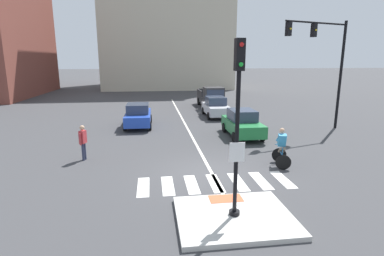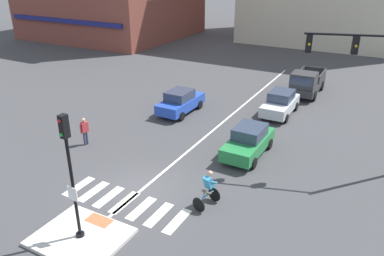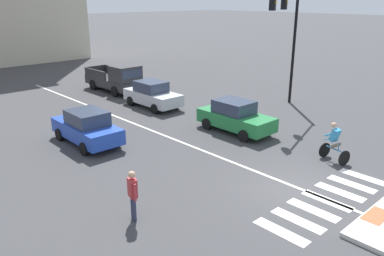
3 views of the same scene
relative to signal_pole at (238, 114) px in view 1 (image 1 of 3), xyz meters
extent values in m
plane|color=#3D3D3F|center=(0.00, 3.83, -3.17)|extent=(300.00, 300.00, 0.00)
cube|color=beige|center=(0.00, 0.01, -3.10)|extent=(3.41, 2.81, 0.15)
cube|color=#DB5B38|center=(0.00, 1.06, -3.02)|extent=(1.10, 0.60, 0.01)
cylinder|color=black|center=(0.00, 0.01, -2.96)|extent=(0.32, 0.32, 0.12)
cylinder|color=black|center=(0.00, 0.01, -0.87)|extent=(0.12, 0.12, 4.07)
cube|color=white|center=(0.00, -0.07, -1.07)|extent=(0.44, 0.03, 0.56)
cube|color=black|center=(0.00, 0.01, 1.59)|extent=(0.24, 0.28, 0.84)
sphere|color=red|center=(0.00, -0.15, 1.84)|extent=(0.12, 0.12, 0.12)
sphere|color=green|center=(0.00, -0.15, 1.34)|extent=(0.12, 0.12, 0.12)
cube|color=silver|center=(-2.73, 2.72, -3.17)|extent=(0.44, 1.80, 0.01)
cube|color=silver|center=(-1.82, 2.72, -3.17)|extent=(0.44, 1.80, 0.01)
cube|color=silver|center=(-0.91, 2.72, -3.17)|extent=(0.44, 1.80, 0.01)
cube|color=silver|center=(0.00, 2.72, -3.17)|extent=(0.44, 1.80, 0.01)
cube|color=silver|center=(0.91, 2.72, -3.17)|extent=(0.44, 1.80, 0.01)
cube|color=silver|center=(1.82, 2.72, -3.17)|extent=(0.44, 1.80, 0.01)
cube|color=silver|center=(2.73, 2.72, -3.17)|extent=(0.44, 1.80, 0.01)
cube|color=silver|center=(0.08, 13.83, -3.17)|extent=(0.14, 28.00, 0.01)
cylinder|color=black|center=(10.27, 11.08, 0.37)|extent=(0.18, 0.18, 7.08)
cylinder|color=black|center=(7.88, 10.32, 3.66)|extent=(4.82, 1.62, 0.11)
cube|color=black|center=(7.64, 10.25, 3.21)|extent=(0.34, 0.36, 0.80)
sphere|color=gold|center=(7.69, 10.09, 3.21)|extent=(0.12, 0.12, 0.12)
cube|color=black|center=(5.73, 9.64, 3.21)|extent=(0.34, 0.36, 0.80)
sphere|color=gold|center=(5.78, 9.48, 3.21)|extent=(0.12, 0.12, 0.12)
cube|color=beige|center=(0.44, 46.50, 7.17)|extent=(20.24, 17.14, 20.69)
cube|color=silver|center=(2.93, 16.34, -2.52)|extent=(1.70, 4.10, 0.70)
cube|color=#2D384C|center=(2.93, 16.49, -1.85)|extent=(1.48, 1.90, 0.64)
cylinder|color=black|center=(3.76, 15.07, -2.87)|extent=(0.18, 0.60, 0.60)
cylinder|color=black|center=(2.10, 15.07, -2.87)|extent=(0.18, 0.60, 0.60)
cylinder|color=black|center=(3.76, 17.61, -2.87)|extent=(0.18, 0.60, 0.60)
cylinder|color=black|center=(2.10, 17.61, -2.87)|extent=(0.18, 0.60, 0.60)
cube|color=#2347B7|center=(-3.29, 13.35, -2.52)|extent=(1.76, 4.12, 0.70)
cube|color=#2D384C|center=(-3.29, 13.20, -1.85)|extent=(1.51, 1.92, 0.64)
cylinder|color=black|center=(-4.11, 14.63, -2.87)|extent=(0.19, 0.60, 0.60)
cylinder|color=black|center=(-2.44, 14.61, -2.87)|extent=(0.19, 0.60, 0.60)
cylinder|color=black|center=(-4.14, 12.09, -2.87)|extent=(0.19, 0.60, 0.60)
cylinder|color=black|center=(-2.48, 12.07, -2.87)|extent=(0.19, 0.60, 0.60)
cube|color=#237A3D|center=(3.16, 9.63, -2.52)|extent=(1.73, 4.11, 0.70)
cube|color=#2D384C|center=(3.16, 9.78, -1.85)|extent=(1.49, 1.91, 0.64)
cylinder|color=black|center=(3.98, 8.35, -2.87)|extent=(0.18, 0.60, 0.60)
cylinder|color=black|center=(2.31, 8.36, -2.87)|extent=(0.18, 0.60, 0.60)
cylinder|color=black|center=(4.00, 10.89, -2.87)|extent=(0.18, 0.60, 0.60)
cylinder|color=black|center=(2.33, 10.90, -2.87)|extent=(0.18, 0.60, 0.60)
cube|color=#2D2D30|center=(3.52, 21.85, -2.49)|extent=(1.94, 5.12, 0.60)
cube|color=#2D2D30|center=(3.53, 20.25, -1.64)|extent=(1.81, 1.71, 1.10)
cube|color=#2D384C|center=(3.54, 19.42, -1.56)|extent=(1.62, 0.09, 0.60)
cube|color=#2D2D30|center=(4.40, 22.88, -1.89)|extent=(0.14, 2.81, 0.60)
cube|color=#2D2D30|center=(2.62, 22.87, -1.89)|extent=(0.14, 2.81, 0.60)
cube|color=#2D2D30|center=(3.50, 24.35, -1.89)|extent=(1.80, 0.11, 0.60)
cylinder|color=black|center=(4.45, 20.28, -2.79)|extent=(0.25, 0.76, 0.76)
cylinder|color=black|center=(2.62, 20.27, -2.79)|extent=(0.25, 0.76, 0.76)
cylinder|color=black|center=(4.42, 23.26, -2.79)|extent=(0.25, 0.76, 0.76)
cylinder|color=black|center=(2.60, 23.25, -2.79)|extent=(0.25, 0.76, 0.76)
cylinder|color=black|center=(3.44, 4.76, -2.84)|extent=(0.65, 0.19, 0.66)
cylinder|color=black|center=(3.19, 3.74, -2.84)|extent=(0.65, 0.19, 0.66)
cylinder|color=#2370AD|center=(3.31, 4.25, -2.62)|extent=(0.26, 0.88, 0.05)
cylinder|color=#2370AD|center=(3.27, 4.08, -2.44)|extent=(0.04, 0.04, 0.30)
cylinder|color=#2370AD|center=(3.43, 4.71, -2.32)|extent=(0.44, 0.14, 0.04)
cylinder|color=#6B6051|center=(3.23, 4.25, -2.44)|extent=(0.21, 0.41, 0.33)
cylinder|color=#6B6051|center=(3.39, 4.21, -2.44)|extent=(0.21, 0.41, 0.33)
cube|color=#338CBF|center=(3.33, 4.33, -2.01)|extent=(0.42, 0.45, 0.60)
sphere|color=tan|center=(3.36, 4.45, -1.60)|extent=(0.22, 0.22, 0.22)
cylinder|color=#338CBF|center=(3.22, 4.54, -2.01)|extent=(0.19, 0.46, 0.31)
cylinder|color=#338CBF|center=(3.53, 4.47, -2.01)|extent=(0.19, 0.46, 0.31)
cylinder|color=#2D334C|center=(-5.53, 6.34, -2.76)|extent=(0.12, 0.12, 0.82)
cylinder|color=#2D334C|center=(-5.58, 6.18, -2.76)|extent=(0.12, 0.12, 0.82)
cube|color=#B73338|center=(-5.56, 6.26, -2.05)|extent=(0.31, 0.41, 0.60)
cylinder|color=#B73338|center=(-5.49, 6.48, -2.10)|extent=(0.09, 0.09, 0.56)
cylinder|color=#B73338|center=(-5.62, 6.04, -2.10)|extent=(0.09, 0.09, 0.56)
sphere|color=tan|center=(-5.56, 6.26, -1.61)|extent=(0.22, 0.22, 0.22)
camera|label=1|loc=(-2.34, -7.93, 1.46)|focal=28.33mm
camera|label=2|loc=(9.34, -8.10, 6.70)|focal=35.31mm
camera|label=3|loc=(-11.44, -2.73, 3.47)|focal=36.18mm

